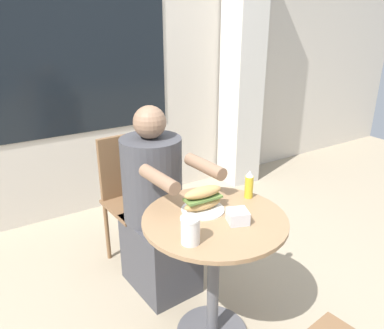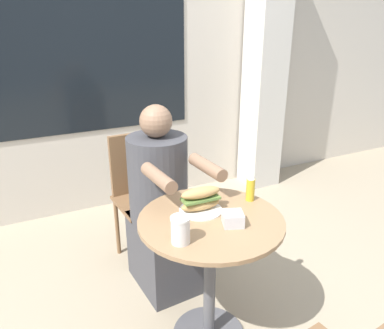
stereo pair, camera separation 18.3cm
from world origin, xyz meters
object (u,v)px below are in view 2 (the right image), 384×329
Objects in this scene: cafe_table at (210,253)px; drink_cup at (180,230)px; sandwich_on_plate at (201,201)px; condiment_bottle at (251,187)px; diner_chair at (141,186)px; seated_diner at (162,212)px.

drink_cup is (-0.21, -0.12, 0.25)m from cafe_table.
sandwich_on_plate reaches higher than drink_cup.
condiment_bottle reaches higher than drink_cup.
diner_chair is at bearing 111.63° from condiment_bottle.
diner_chair is 0.77× the size of seated_diner.
drink_cup is at bearing 71.49° from seated_diner.
drink_cup is at bearing -157.84° from condiment_bottle.
diner_chair is 0.35m from seated_diner.
sandwich_on_plate is at bearing 95.36° from cafe_table.
seated_diner reaches higher than cafe_table.
cafe_table is at bearing 90.40° from seated_diner.
seated_diner reaches higher than diner_chair.
cafe_table is 0.88m from diner_chair.
diner_chair is 4.15× the size of sandwich_on_plate.
seated_diner is (0.01, -0.35, -0.03)m from diner_chair.
drink_cup reaches higher than cafe_table.
seated_diner reaches higher than sandwich_on_plate.
drink_cup is (-0.17, -0.65, 0.28)m from seated_diner.
diner_chair is at bearing 80.77° from drink_cup.
seated_diner is 0.72m from drink_cup.
seated_diner is at bearing 124.35° from condiment_bottle.
sandwich_on_plate is (0.03, -0.44, 0.27)m from seated_diner.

